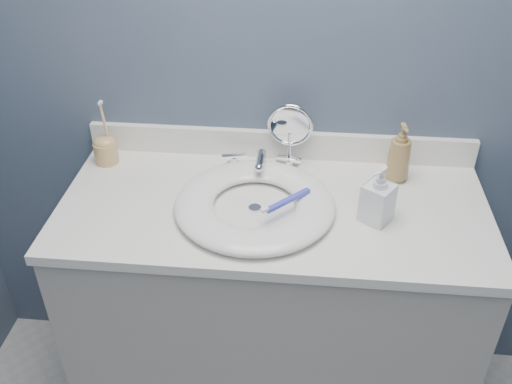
# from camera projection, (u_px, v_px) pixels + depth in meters

# --- Properties ---
(back_wall) EXTENTS (2.20, 0.02, 2.40)m
(back_wall) POSITION_uv_depth(u_px,v_px,m) (282.00, 60.00, 1.66)
(back_wall) COLOR #435364
(back_wall) RESTS_ON ground
(vanity_cabinet) EXTENTS (1.20, 0.55, 0.85)m
(vanity_cabinet) POSITION_uv_depth(u_px,v_px,m) (271.00, 316.00, 1.88)
(vanity_cabinet) COLOR #AAA39B
(vanity_cabinet) RESTS_ON ground
(countertop) EXTENTS (1.22, 0.57, 0.03)m
(countertop) POSITION_uv_depth(u_px,v_px,m) (273.00, 208.00, 1.63)
(countertop) COLOR white
(countertop) RESTS_ON vanity_cabinet
(backsplash) EXTENTS (1.22, 0.02, 0.09)m
(backsplash) POSITION_uv_depth(u_px,v_px,m) (279.00, 144.00, 1.81)
(backsplash) COLOR white
(backsplash) RESTS_ON countertop
(basin) EXTENTS (0.45, 0.45, 0.04)m
(basin) POSITION_uv_depth(u_px,v_px,m) (255.00, 204.00, 1.59)
(basin) COLOR white
(basin) RESTS_ON countertop
(drain) EXTENTS (0.04, 0.04, 0.01)m
(drain) POSITION_uv_depth(u_px,v_px,m) (255.00, 208.00, 1.60)
(drain) COLOR silver
(drain) RESTS_ON countertop
(faucet) EXTENTS (0.25, 0.13, 0.07)m
(faucet) POSITION_uv_depth(u_px,v_px,m) (261.00, 164.00, 1.74)
(faucet) COLOR silver
(faucet) RESTS_ON countertop
(makeup_mirror) EXTENTS (0.14, 0.08, 0.21)m
(makeup_mirror) POSITION_uv_depth(u_px,v_px,m) (290.00, 132.00, 1.73)
(makeup_mirror) COLOR silver
(makeup_mirror) RESTS_ON countertop
(soap_bottle_amber) EXTENTS (0.08, 0.08, 0.18)m
(soap_bottle_amber) POSITION_uv_depth(u_px,v_px,m) (400.00, 153.00, 1.67)
(soap_bottle_amber) COLOR #9C7C46
(soap_bottle_amber) RESTS_ON countertop
(soap_bottle_clear) EXTENTS (0.11, 0.11, 0.17)m
(soap_bottle_clear) POSITION_uv_depth(u_px,v_px,m) (379.00, 194.00, 1.52)
(soap_bottle_clear) COLOR white
(soap_bottle_clear) RESTS_ON countertop
(toothbrush_holder) EXTENTS (0.07, 0.07, 0.21)m
(toothbrush_holder) POSITION_uv_depth(u_px,v_px,m) (105.00, 149.00, 1.78)
(toothbrush_holder) COLOR tan
(toothbrush_holder) RESTS_ON countertop
(toothbrush_lying) EXTENTS (0.13, 0.13, 0.02)m
(toothbrush_lying) POSITION_uv_depth(u_px,v_px,m) (286.00, 201.00, 1.56)
(toothbrush_lying) COLOR #3D46DB
(toothbrush_lying) RESTS_ON basin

